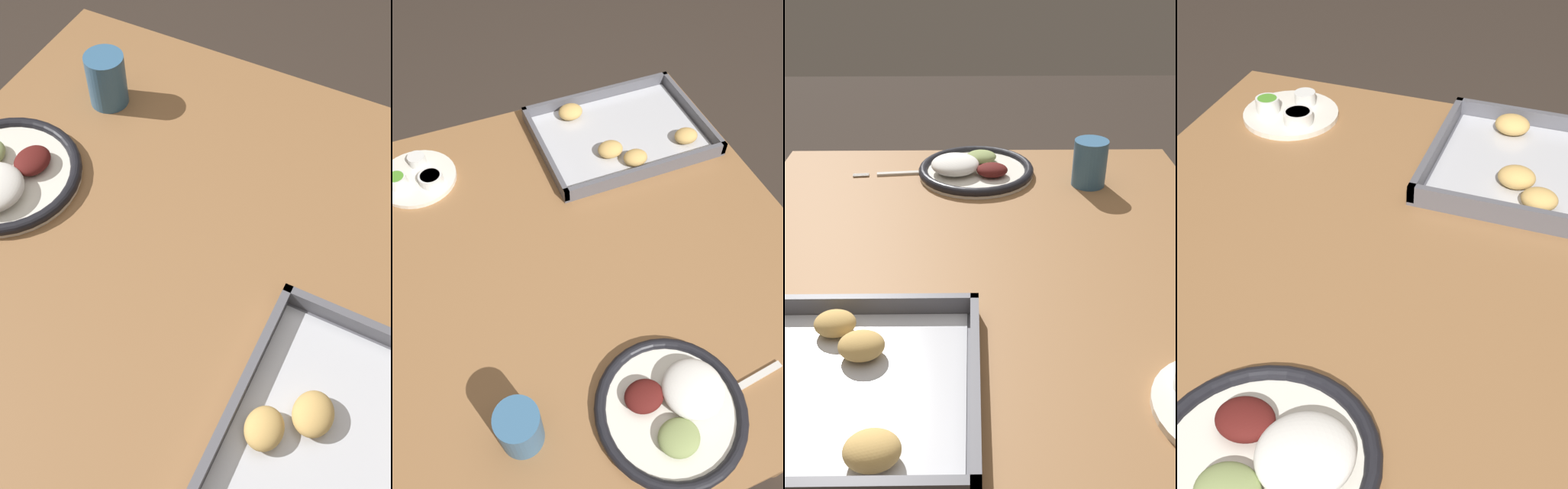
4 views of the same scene
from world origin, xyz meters
TOP-DOWN VIEW (x-y plane):
  - ground_plane at (0.00, 0.00)m, footprint 8.00×8.00m
  - dining_table at (0.00, 0.00)m, footprint 0.91×1.00m
  - dinner_plate at (0.01, -0.35)m, footprint 0.25×0.25m
  - baking_tray at (0.21, 0.30)m, footprint 0.42×0.32m
  - drinking_cup at (-0.23, -0.30)m, footprint 0.07×0.07m

SIDE VIEW (x-z plane):
  - ground_plane at x=0.00m, z-range 0.00..0.00m
  - dining_table at x=0.00m, z-range 0.25..0.97m
  - baking_tray at x=0.21m, z-range 0.71..0.75m
  - dinner_plate at x=0.01m, z-range 0.71..0.76m
  - drinking_cup at x=-0.23m, z-range 0.72..0.82m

